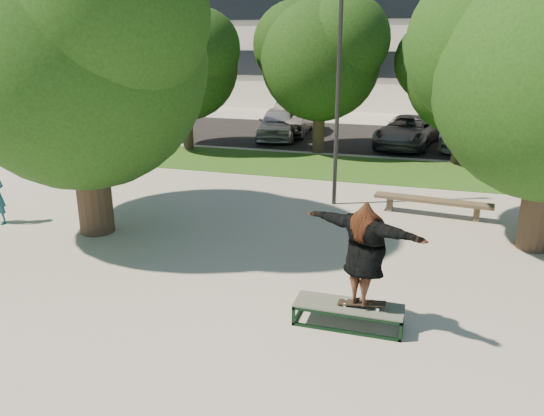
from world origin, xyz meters
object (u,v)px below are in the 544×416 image
(grind_box, at_px, (348,315))
(car_silver_b, at_px, (466,130))
(car_grey, at_px, (408,131))
(lamppost, at_px, (338,94))
(car_dark, at_px, (292,119))
(car_silver_a, at_px, (279,123))
(bench, at_px, (433,202))
(tree_left, at_px, (77,46))

(grind_box, relative_size, car_silver_b, 0.36)
(car_grey, bearing_deg, lamppost, -89.05)
(car_grey, bearing_deg, car_silver_b, 24.37)
(car_dark, bearing_deg, grind_box, -77.42)
(car_dark, xyz_separation_m, car_grey, (5.66, -1.40, -0.12))
(car_silver_a, bearing_deg, lamppost, -73.48)
(car_grey, bearing_deg, car_silver_a, -171.75)
(bench, relative_size, car_silver_a, 0.73)
(car_grey, distance_m, car_silver_b, 2.53)
(lamppost, xyz_separation_m, grind_box, (1.50, -6.67, -2.96))
(lamppost, relative_size, car_grey, 1.27)
(car_silver_a, relative_size, car_grey, 0.90)
(tree_left, relative_size, bench, 2.28)
(tree_left, bearing_deg, car_silver_a, 86.64)
(bench, bearing_deg, tree_left, -150.02)
(grind_box, distance_m, car_silver_a, 17.36)
(grind_box, bearing_deg, car_silver_a, 110.24)
(tree_left, distance_m, grind_box, 8.47)
(bench, height_order, car_dark, car_dark)
(car_grey, bearing_deg, tree_left, -107.01)
(car_silver_b, bearing_deg, car_grey, -161.42)
(tree_left, height_order, car_dark, tree_left)
(lamppost, height_order, car_silver_a, lamppost)
(grind_box, height_order, bench, bench)
(lamppost, relative_size, car_silver_b, 1.22)
(tree_left, xyz_separation_m, bench, (8.03, 3.61, -4.02))
(lamppost, xyz_separation_m, car_grey, (1.50, 9.42, -2.48))
(grind_box, bearing_deg, car_silver_b, 81.66)
(car_silver_a, xyz_separation_m, car_dark, (0.34, 1.22, 0.06))
(tree_left, xyz_separation_m, lamppost, (5.29, 3.91, -1.27))
(car_silver_a, bearing_deg, tree_left, -101.94)
(lamppost, relative_size, bench, 1.95)
(car_grey, relative_size, car_silver_b, 0.96)
(tree_left, relative_size, car_silver_b, 1.43)
(car_dark, bearing_deg, tree_left, -99.74)
(bench, distance_m, car_silver_b, 10.43)
(tree_left, relative_size, car_dark, 1.48)
(grind_box, bearing_deg, tree_left, 157.86)
(bench, distance_m, car_grey, 9.80)
(tree_left, xyz_separation_m, car_silver_b, (9.24, 13.96, -3.70))
(car_grey, xyz_separation_m, car_silver_b, (2.45, 0.63, 0.06))
(lamppost, xyz_separation_m, bench, (2.73, -0.30, -2.75))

